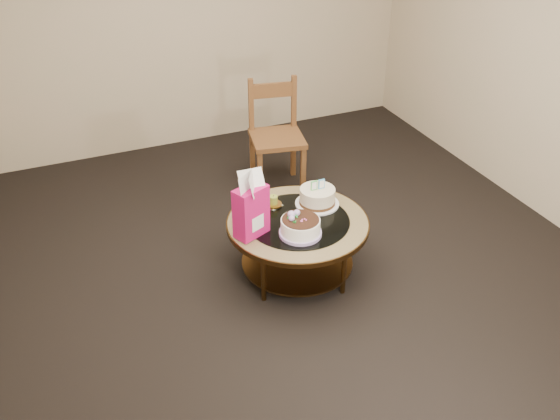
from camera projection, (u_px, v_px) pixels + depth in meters
name	position (u px, v px, depth m)	size (l,w,h in m)	color
ground	(297.00, 271.00, 4.67)	(5.00, 5.00, 0.00)	black
room_walls	(300.00, 73.00, 3.85)	(4.52, 5.02, 2.61)	tan
coffee_table	(298.00, 230.00, 4.47)	(1.02, 1.02, 0.46)	#513517
decorated_cake	(300.00, 227.00, 4.24)	(0.29, 0.29, 0.17)	#B89BDB
cream_cake	(317.00, 197.00, 4.57)	(0.32, 0.32, 0.21)	white
gift_bag	(251.00, 205.00, 4.16)	(0.27, 0.23, 0.47)	#CF1361
pillar_candle	(273.00, 203.00, 4.57)	(0.14, 0.14, 0.09)	#CDBE54
dining_chair	(276.00, 135.00, 5.52)	(0.53, 0.53, 0.98)	brown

